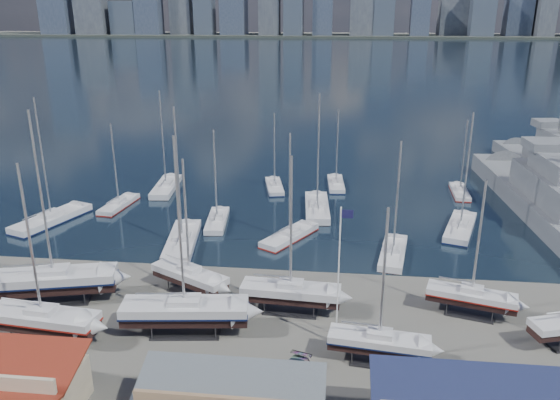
# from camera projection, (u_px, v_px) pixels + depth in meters

# --- Properties ---
(ground) EXTENTS (1400.00, 1400.00, 0.00)m
(ground) POSITION_uv_depth(u_px,v_px,m) (261.00, 318.00, 50.46)
(ground) COLOR #605E59
(ground) RESTS_ON ground
(water) EXTENTS (1400.00, 600.00, 0.40)m
(water) POSITION_uv_depth(u_px,v_px,m) (332.00, 56.00, 341.50)
(water) COLOR #192939
(water) RESTS_ON ground
(far_shore) EXTENTS (1400.00, 80.00, 2.20)m
(far_shore) POSITION_uv_depth(u_px,v_px,m) (337.00, 36.00, 585.15)
(far_shore) COLOR #2D332D
(far_shore) RESTS_ON ground
(sailboat_cradle_0) EXTENTS (12.20, 6.05, 18.77)m
(sailboat_cradle_0) POSITION_uv_depth(u_px,v_px,m) (54.00, 280.00, 52.78)
(sailboat_cradle_0) COLOR #2D2D33
(sailboat_cradle_0) RESTS_ON ground
(sailboat_cradle_1) EXTENTS (10.01, 3.70, 15.82)m
(sailboat_cradle_1) POSITION_uv_depth(u_px,v_px,m) (43.00, 319.00, 46.42)
(sailboat_cradle_1) COLOR #2D2D33
(sailboat_cradle_1) RESTS_ON ground
(sailboat_cradle_2) EXTENTS (8.57, 6.14, 13.99)m
(sailboat_cradle_2) POSITION_uv_depth(u_px,v_px,m) (190.00, 276.00, 54.19)
(sailboat_cradle_2) COLOR #2D2D33
(sailboat_cradle_2) RESTS_ON ground
(sailboat_cradle_3) EXTENTS (11.34, 4.36, 17.72)m
(sailboat_cradle_3) POSITION_uv_depth(u_px,v_px,m) (185.00, 311.00, 47.52)
(sailboat_cradle_3) COLOR #2D2D33
(sailboat_cradle_3) RESTS_ON ground
(sailboat_cradle_4) EXTENTS (9.39, 3.14, 15.17)m
(sailboat_cradle_4) POSITION_uv_depth(u_px,v_px,m) (291.00, 292.00, 50.93)
(sailboat_cradle_4) COLOR #2D2D33
(sailboat_cradle_4) RESTS_ON ground
(sailboat_cradle_5) EXTENTS (8.35, 3.26, 13.35)m
(sailboat_cradle_5) POSITION_uv_depth(u_px,v_px,m) (379.00, 342.00, 43.43)
(sailboat_cradle_5) COLOR #2D2D33
(sailboat_cradle_5) RESTS_ON ground
(sailboat_cradle_6) EXTENTS (8.35, 4.34, 13.22)m
(sailboat_cradle_6) POSITION_uv_depth(u_px,v_px,m) (471.00, 297.00, 50.35)
(sailboat_cradle_6) COLOR #2D2D33
(sailboat_cradle_6) RESTS_ON ground
(sailboat_moored_0) EXTENTS (7.06, 12.14, 17.53)m
(sailboat_moored_0) POSITION_uv_depth(u_px,v_px,m) (52.00, 221.00, 73.01)
(sailboat_moored_0) COLOR black
(sailboat_moored_0) RESTS_ON water
(sailboat_moored_1) EXTENTS (3.40, 8.77, 12.78)m
(sailboat_moored_1) POSITION_uv_depth(u_px,v_px,m) (119.00, 205.00, 78.79)
(sailboat_moored_1) COLOR black
(sailboat_moored_1) RESTS_ON water
(sailboat_moored_2) EXTENTS (4.04, 11.07, 16.36)m
(sailboat_moored_2) POSITION_uv_depth(u_px,v_px,m) (166.00, 188.00, 86.31)
(sailboat_moored_2) COLOR black
(sailboat_moored_2) RESTS_ON water
(sailboat_moored_3) EXTENTS (4.87, 12.13, 17.64)m
(sailboat_moored_3) POSITION_uv_depth(u_px,v_px,m) (182.00, 243.00, 65.98)
(sailboat_moored_3) COLOR black
(sailboat_moored_3) RESTS_ON water
(sailboat_moored_4) EXTENTS (3.39, 9.04, 13.33)m
(sailboat_moored_4) POSITION_uv_depth(u_px,v_px,m) (217.00, 221.00, 72.65)
(sailboat_moored_4) COLOR black
(sailboat_moored_4) RESTS_ON water
(sailboat_moored_5) EXTENTS (4.09, 8.84, 12.76)m
(sailboat_moored_5) POSITION_uv_depth(u_px,v_px,m) (275.00, 187.00, 86.77)
(sailboat_moored_5) COLOR black
(sailboat_moored_5) RESTS_ON water
(sailboat_moored_6) EXTENTS (6.99, 9.45, 14.05)m
(sailboat_moored_6) POSITION_uv_depth(u_px,v_px,m) (289.00, 237.00, 67.77)
(sailboat_moored_6) COLOR black
(sailboat_moored_6) RESTS_ON water
(sailboat_moored_7) EXTENTS (4.10, 11.72, 17.38)m
(sailboat_moored_7) POSITION_uv_depth(u_px,v_px,m) (317.00, 209.00, 77.11)
(sailboat_moored_7) COLOR black
(sailboat_moored_7) RESTS_ON water
(sailboat_moored_8) EXTENTS (3.04, 8.85, 13.00)m
(sailboat_moored_8) POSITION_uv_depth(u_px,v_px,m) (336.00, 185.00, 88.05)
(sailboat_moored_8) COLOR black
(sailboat_moored_8) RESTS_ON water
(sailboat_moored_9) EXTENTS (4.18, 9.76, 14.27)m
(sailboat_moored_9) POSITION_uv_depth(u_px,v_px,m) (393.00, 254.00, 62.98)
(sailboat_moored_9) COLOR black
(sailboat_moored_9) RESTS_ON water
(sailboat_moored_10) EXTENTS (6.19, 11.17, 16.09)m
(sailboat_moored_10) POSITION_uv_depth(u_px,v_px,m) (460.00, 229.00, 70.20)
(sailboat_moored_10) COLOR black
(sailboat_moored_10) RESTS_ON water
(sailboat_moored_11) EXTENTS (2.68, 8.22, 12.13)m
(sailboat_moored_11) POSITION_uv_depth(u_px,v_px,m) (460.00, 192.00, 84.30)
(sailboat_moored_11) COLOR black
(sailboat_moored_11) RESTS_ON water
(naval_ship_east) EXTENTS (10.55, 51.04, 18.56)m
(naval_ship_east) POSITION_uv_depth(u_px,v_px,m) (554.00, 209.00, 73.40)
(naval_ship_east) COLOR slate
(naval_ship_east) RESTS_ON water
(naval_ship_west) EXTENTS (9.86, 39.33, 17.50)m
(naval_ship_west) POSITION_uv_depth(u_px,v_px,m) (552.00, 169.00, 91.80)
(naval_ship_west) COLOR slate
(naval_ship_west) RESTS_ON water
(car_a) EXTENTS (2.80, 4.97, 1.59)m
(car_a) POSITION_uv_depth(u_px,v_px,m) (57.00, 384.00, 40.32)
(car_a) COLOR gray
(car_a) RESTS_ON ground
(car_b) EXTENTS (5.06, 2.90, 1.58)m
(car_b) POSITION_uv_depth(u_px,v_px,m) (204.00, 385.00, 40.23)
(car_b) COLOR gray
(car_b) RESTS_ON ground
(car_c) EXTENTS (3.18, 5.84, 1.55)m
(car_c) POSITION_uv_depth(u_px,v_px,m) (235.00, 391.00, 39.59)
(car_c) COLOR gray
(car_c) RESTS_ON ground
(car_d) EXTENTS (3.35, 5.32, 1.44)m
(car_d) POSITION_uv_depth(u_px,v_px,m) (290.00, 377.00, 41.17)
(car_d) COLOR gray
(car_d) RESTS_ON ground
(flagpole) EXTENTS (1.06, 0.12, 12.00)m
(flagpole) POSITION_uv_depth(u_px,v_px,m) (340.00, 264.00, 45.46)
(flagpole) COLOR white
(flagpole) RESTS_ON ground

